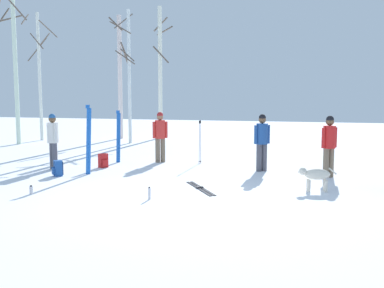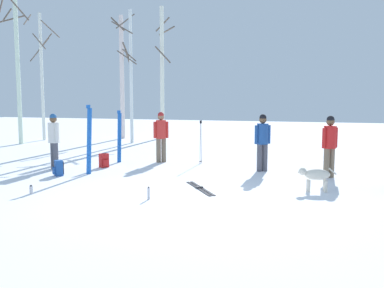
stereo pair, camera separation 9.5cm
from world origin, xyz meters
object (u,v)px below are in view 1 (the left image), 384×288
object	(u,v)px
dog	(315,175)
water_bottle_0	(31,190)
backpack_0	(58,168)
birch_tree_4	(160,71)
person_4	(329,142)
water_bottle_1	(149,194)
birch_tree_1	(14,56)
person_3	(262,139)
ski_pair_planted_0	(89,140)
ski_poles_0	(200,141)
birch_tree_3	(129,74)
birch_tree_0	(39,73)
backpack_1	(103,161)
ski_pair_lying_0	(200,188)
birch_tree_2	(120,76)
person_0	(53,138)
ski_pair_planted_1	(118,137)
person_2	(160,134)

from	to	relation	value
dog	water_bottle_0	world-z (taller)	dog
backpack_0	birch_tree_4	size ratio (longest dim) A/B	0.06
person_4	water_bottle_1	distance (m)	5.43
person_4	birch_tree_1	distance (m)	14.87
person_3	dog	size ratio (longest dim) A/B	1.93
person_3	ski_pair_planted_0	xyz separation A→B (m)	(-4.73, -1.89, 0.01)
ski_poles_0	water_bottle_0	size ratio (longest dim) A/B	6.97
ski_poles_0	birch_tree_3	xyz separation A→B (m)	(-4.87, 5.12, 2.52)
birch_tree_4	ski_pair_planted_0	bearing A→B (deg)	-80.64
water_bottle_0	birch_tree_0	xyz separation A→B (m)	(-7.24, 10.57, 3.34)
person_4	backpack_1	size ratio (longest dim) A/B	3.90
ski_pair_lying_0	water_bottle_1	world-z (taller)	water_bottle_1
water_bottle_0	birch_tree_2	size ratio (longest dim) A/B	0.03
person_0	person_3	bearing A→B (deg)	13.01
ski_pair_lying_0	ski_poles_0	bearing A→B (deg)	105.15
birch_tree_3	ski_pair_planted_1	bearing A→B (deg)	-69.20
birch_tree_3	birch_tree_2	bearing A→B (deg)	125.20
backpack_0	birch_tree_1	distance (m)	9.95
person_3	ski_poles_0	distance (m)	2.34
water_bottle_0	birch_tree_0	distance (m)	13.24
ski_pair_lying_0	birch_tree_2	bearing A→B (deg)	123.84
ski_pair_planted_0	ski_pair_lying_0	xyz separation A→B (m)	(3.59, -0.99, -0.98)
ski_poles_0	person_0	bearing A→B (deg)	-150.16
person_2	ski_poles_0	size ratio (longest dim) A/B	1.19
dog	ski_poles_0	size ratio (longest dim) A/B	0.62
backpack_1	ski_poles_0	bearing A→B (deg)	30.54
backpack_1	birch_tree_3	xyz separation A→B (m)	(-2.14, 6.73, 3.08)
ski_pair_lying_0	birch_tree_3	xyz separation A→B (m)	(-5.89, 8.89, 3.28)
person_3	person_2	bearing A→B (deg)	167.40
person_4	water_bottle_0	world-z (taller)	person_4
person_0	backpack_0	bearing A→B (deg)	-50.99
person_2	person_4	size ratio (longest dim) A/B	1.00
birch_tree_3	ski_pair_lying_0	bearing A→B (deg)	-56.47
person_4	backpack_1	bearing A→B (deg)	-178.05
ski_pair_lying_0	birch_tree_3	size ratio (longest dim) A/B	0.23
dog	ski_pair_planted_0	size ratio (longest dim) A/B	0.44
backpack_0	birch_tree_0	world-z (taller)	birch_tree_0
person_0	water_bottle_0	size ratio (longest dim) A/B	8.28
person_3	water_bottle_1	bearing A→B (deg)	-114.32
person_2	backpack_1	xyz separation A→B (m)	(-1.36, -1.51, -0.77)
birch_tree_2	ski_poles_0	bearing A→B (deg)	-48.58
person_4	birch_tree_2	size ratio (longest dim) A/B	0.27
backpack_0	birch_tree_3	distance (m)	9.08
ski_poles_0	dog	bearing A→B (deg)	-41.58
dog	person_2	bearing A→B (deg)	147.88
person_3	birch_tree_3	xyz separation A→B (m)	(-7.03, 6.01, 2.31)
ski_pair_planted_0	water_bottle_0	xyz separation A→B (m)	(0.01, -2.64, -0.90)
ski_pair_planted_1	ski_poles_0	bearing A→B (deg)	10.59
person_2	backpack_1	size ratio (longest dim) A/B	3.90
person_3	birch_tree_0	xyz separation A→B (m)	(-11.96, 6.03, 2.45)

